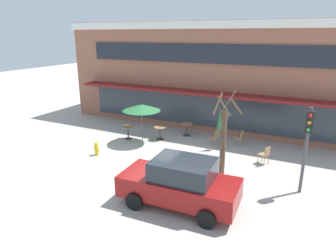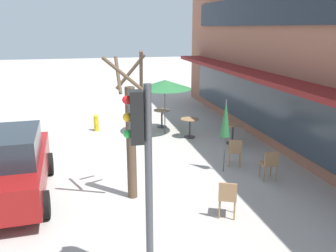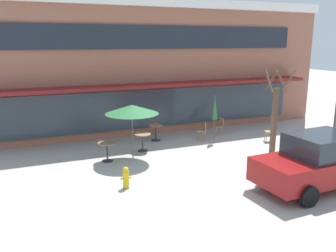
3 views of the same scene
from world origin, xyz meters
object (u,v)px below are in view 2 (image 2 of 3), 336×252
Objects in this scene: cafe_chair_2 at (228,196)px; fire_hydrant at (96,123)px; cafe_table_near_wall at (233,130)px; cafe_chair_0 at (235,150)px; cafe_chair_1 at (270,163)px; cafe_table_streetside at (190,125)px; cafe_table_by_tree at (162,115)px; patio_umbrella_green_folded at (226,119)px; parked_sedan at (7,166)px; patio_umbrella_cream_folded at (165,84)px; traffic_light_pole at (142,155)px; street_tree at (131,134)px.

fire_hydrant is at bearing -161.57° from cafe_chair_2.
cafe_table_near_wall is 2.24m from cafe_chair_0.
cafe_chair_1 is 1.26× the size of fire_hydrant.
cafe_table_streetside is 3.95m from fire_hydrant.
patio_umbrella_green_folded is (5.23, 0.76, 1.11)m from cafe_table_by_tree.
cafe_chair_2 reaches higher than cafe_table_streetside.
cafe_chair_1 is 7.69m from fire_hydrant.
parked_sedan reaches higher than cafe_table_by_tree.
cafe_table_streetside is at bearing 49.88° from patio_umbrella_cream_folded.
cafe_chair_1 reaches higher than fire_hydrant.
cafe_table_streetside is 3.23m from cafe_chair_0.
patio_umbrella_green_folded and patio_umbrella_cream_folded have the same top height.
patio_umbrella_cream_folded is at bearing -5.28° from cafe_table_by_tree.
traffic_light_pole is at bearing -21.85° from cafe_table_streetside.
traffic_light_pole is (3.30, -4.11, 1.77)m from cafe_chair_1.
cafe_table_by_tree is 2.79m from fire_hydrant.
cafe_chair_0 is at bearing 96.27° from parked_sedan.
parked_sedan reaches higher than cafe_chair_1.
cafe_table_by_tree is at bearing 174.72° from patio_umbrella_cream_folded.
patio_umbrella_cream_folded is at bearing 179.30° from cafe_chair_2.
cafe_table_streetside is at bearing -170.92° from cafe_chair_0.
cafe_table_near_wall is 0.21× the size of street_tree.
cafe_table_streetside is 1.87m from cafe_table_by_tree.
cafe_table_by_tree is 6.38m from cafe_chair_1.
cafe_table_near_wall is 5.42m from cafe_chair_2.
traffic_light_pole is at bearing -38.54° from cafe_chair_0.
parked_sedan reaches higher than cafe_table_near_wall.
parked_sedan is 6.18m from fire_hydrant.
cafe_chair_0 is at bearing -157.57° from cafe_chair_1.
cafe_table_near_wall is 0.85× the size of cafe_chair_1.
traffic_light_pole is at bearing 36.23° from parked_sedan.
patio_umbrella_green_folded is 0.59× the size of street_tree.
cafe_chair_2 reaches higher than cafe_table_near_wall.
cafe_chair_1 is 0.26× the size of traffic_light_pole.
patio_umbrella_green_folded is 1.25m from cafe_chair_0.
street_tree is (4.55, -2.87, 1.16)m from cafe_table_streetside.
fire_hydrant is at bearing -91.31° from cafe_table_by_tree.
cafe_chair_0 reaches higher than cafe_table_streetside.
cafe_table_streetside is at bearing -167.06° from cafe_chair_1.
patio_umbrella_green_folded is at bearing -57.03° from cafe_chair_0.
patio_umbrella_green_folded is 5.28m from traffic_light_pole.
traffic_light_pole is at bearing -33.82° from cafe_table_near_wall.
street_tree reaches higher than fire_hydrant.
cafe_table_near_wall is 0.22× the size of traffic_light_pole.
cafe_table_streetside is 0.35× the size of patio_umbrella_cream_folded.
street_tree is 1.09× the size of traffic_light_pole.
parked_sedan is at bearing -68.93° from cafe_table_near_wall.
cafe_chair_1 is at bearing 36.21° from fire_hydrant.
traffic_light_pole reaches higher than cafe_chair_2.
street_tree reaches higher than cafe_table_by_tree.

